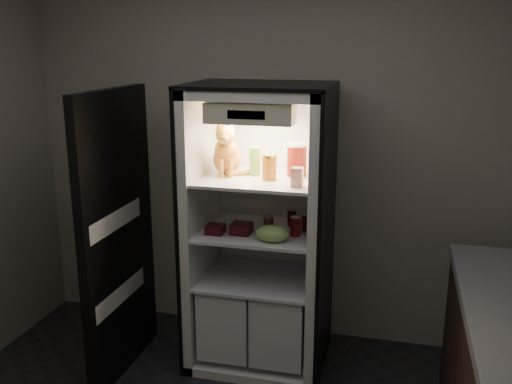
% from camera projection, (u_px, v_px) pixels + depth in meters
% --- Properties ---
extents(room_shell, '(3.60, 3.60, 3.60)m').
position_uv_depth(room_shell, '(179.00, 171.00, 2.28)').
color(room_shell, white).
rests_on(room_shell, floor).
extents(refrigerator, '(0.90, 0.72, 1.88)m').
position_uv_depth(refrigerator, '(261.00, 248.00, 3.79)').
color(refrigerator, white).
rests_on(refrigerator, floor).
extents(fridge_door, '(0.06, 0.87, 1.85)m').
position_uv_depth(fridge_door, '(118.00, 238.00, 3.62)').
color(fridge_door, black).
rests_on(fridge_door, floor).
extents(tabby_cat, '(0.32, 0.36, 0.36)m').
position_uv_depth(tabby_cat, '(227.00, 154.00, 3.66)').
color(tabby_cat, '#BA5A17').
rests_on(tabby_cat, refrigerator).
extents(parmesan_shaker, '(0.07, 0.07, 0.18)m').
position_uv_depth(parmesan_shaker, '(255.00, 161.00, 3.63)').
color(parmesan_shaker, green).
rests_on(parmesan_shaker, refrigerator).
extents(mayo_tub, '(0.09, 0.09, 0.12)m').
position_uv_depth(mayo_tub, '(270.00, 164.00, 3.69)').
color(mayo_tub, white).
rests_on(mayo_tub, refrigerator).
extents(salsa_jar, '(0.09, 0.09, 0.16)m').
position_uv_depth(salsa_jar, '(269.00, 167.00, 3.52)').
color(salsa_jar, maroon).
rests_on(salsa_jar, refrigerator).
extents(pepper_jar, '(0.12, 0.12, 0.21)m').
position_uv_depth(pepper_jar, '(297.00, 160.00, 3.61)').
color(pepper_jar, maroon).
rests_on(pepper_jar, refrigerator).
extents(cream_carton, '(0.07, 0.07, 0.12)m').
position_uv_depth(cream_carton, '(297.00, 177.00, 3.35)').
color(cream_carton, silver).
rests_on(cream_carton, refrigerator).
extents(soda_can_a, '(0.06, 0.06, 0.11)m').
position_uv_depth(soda_can_a, '(292.00, 218.00, 3.76)').
color(soda_can_a, black).
rests_on(soda_can_a, refrigerator).
extents(soda_can_b, '(0.06, 0.06, 0.11)m').
position_uv_depth(soda_can_b, '(307.00, 223.00, 3.66)').
color(soda_can_b, black).
rests_on(soda_can_b, refrigerator).
extents(soda_can_c, '(0.07, 0.07, 0.12)m').
position_uv_depth(soda_can_c, '(295.00, 226.00, 3.56)').
color(soda_can_c, black).
rests_on(soda_can_c, refrigerator).
extents(condiment_jar, '(0.06, 0.06, 0.09)m').
position_uv_depth(condiment_jar, '(269.00, 222.00, 3.70)').
color(condiment_jar, '#522A17').
rests_on(condiment_jar, refrigerator).
extents(grape_bag, '(0.20, 0.15, 0.10)m').
position_uv_depth(grape_bag, '(272.00, 234.00, 3.46)').
color(grape_bag, '#80BC58').
rests_on(grape_bag, refrigerator).
extents(berry_box_left, '(0.11, 0.11, 0.06)m').
position_uv_depth(berry_box_left, '(215.00, 229.00, 3.61)').
color(berry_box_left, '#4E0D13').
rests_on(berry_box_left, refrigerator).
extents(berry_box_right, '(0.13, 0.13, 0.06)m').
position_uv_depth(berry_box_right, '(241.00, 229.00, 3.61)').
color(berry_box_right, '#4E0D13').
rests_on(berry_box_right, refrigerator).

